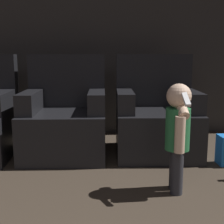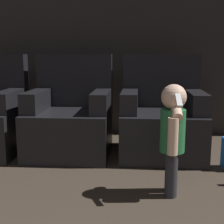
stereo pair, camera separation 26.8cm
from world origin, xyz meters
name	(u,v)px [view 1 (the left image)]	position (x,y,z in m)	size (l,w,h in m)	color
wall_back	(84,31)	(0.00, 4.50, 1.30)	(8.40, 0.05, 2.60)	#33302D
armchair_middle	(65,120)	(-0.17, 3.62, 0.35)	(0.84, 0.83, 1.02)	black
armchair_right	(156,119)	(0.76, 3.62, 0.35)	(0.85, 0.85, 1.02)	black
person_toddler	(178,129)	(0.73, 2.65, 0.48)	(0.18, 0.32, 0.81)	#28282D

